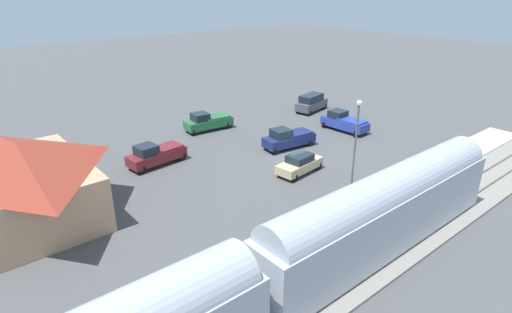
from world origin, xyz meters
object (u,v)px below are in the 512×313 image
Objects in this scene: passenger_train at (256,279)px; sedan_tan at (300,164)px; light_pole_near_platform at (356,133)px; pedestrian_on_platform at (406,166)px; suv_charcoal at (311,103)px; pickup_maroon at (156,154)px; station_building at (23,180)px; pickup_green at (208,121)px; pickup_blue at (344,122)px; pickup_navy at (288,138)px.

sedan_tan is (11.23, -14.32, -1.98)m from passenger_train.
pedestrian_on_platform is at bearing -119.34° from light_pole_near_platform.
suv_charcoal is at bearing -49.76° from sedan_tan.
pedestrian_on_platform is at bearing -138.33° from pickup_maroon.
station_building is 6.92× the size of pedestrian_on_platform.
suv_charcoal is (-2.24, -14.53, 0.12)m from pickup_green.
light_pole_near_platform is (-9.31, 10.34, 3.55)m from pickup_blue.
pickup_navy is 6.08m from sedan_tan.
sedan_tan is 13.05m from pickup_maroon.
pickup_navy is 0.78× the size of light_pole_near_platform.
sedan_tan is at bearing 145.50° from pickup_navy.
suv_charcoal is at bearing -50.79° from passenger_train.
pickup_navy is 1.20× the size of sedan_tan.
pedestrian_on_platform is 0.31× the size of pickup_navy.
pickup_blue is (-7.65, 2.82, -0.12)m from suv_charcoal.
suv_charcoal is (12.53, -14.80, 0.27)m from sedan_tan.
sedan_tan is at bearing 178.94° from pickup_green.
sedan_tan is 0.85× the size of pickup_blue.
passenger_train is 3.39× the size of station_building.
suv_charcoal is 0.72× the size of light_pole_near_platform.
station_building is 2.28× the size of suv_charcoal.
light_pole_near_platform is (-4.43, -1.64, 3.70)m from sedan_tan.
station_building is at bearing 111.49° from pickup_green.
sedan_tan is at bearing 20.29° from light_pole_near_platform.
pedestrian_on_platform is at bearing -117.65° from station_building.
passenger_train is 24.14m from pickup_navy.
passenger_train is at bearing 129.21° from suv_charcoal.
sedan_tan is (-14.76, 0.27, -0.15)m from pickup_green.
pickup_green is 0.99× the size of pickup_navy.
pickup_green is at bearing -60.49° from pickup_maroon.
pedestrian_on_platform is 5.77m from light_pole_near_platform.
pickup_blue is (-0.13, -8.54, 0.00)m from pickup_navy.
pickup_green is at bearing 49.82° from pickup_blue.
light_pole_near_platform is at bearing -159.71° from sedan_tan.
pickup_blue is (16.11, -26.30, -1.83)m from passenger_train.
pedestrian_on_platform is at bearing 154.88° from suv_charcoal.
station_building is at bearing 86.63° from pickup_blue.
sedan_tan is 0.90× the size of suv_charcoal.
suv_charcoal is 0.95× the size of pickup_blue.
station_building is at bearing 85.72° from pickup_navy.
sedan_tan is at bearing -51.89° from passenger_train.
pickup_navy is 1.00× the size of pickup_maroon.
light_pole_near_platform reaches higher than sedan_tan.
pickup_navy is 13.09m from pickup_maroon.
pickup_navy is 10.25m from light_pole_near_platform.
pickup_green is 1.07× the size of suv_charcoal.
sedan_tan is 6.00m from light_pole_near_platform.
pickup_green reaches higher than pedestrian_on_platform.
station_building is 2.16× the size of pickup_blue.
pickup_navy is at bearing -47.56° from passenger_train.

